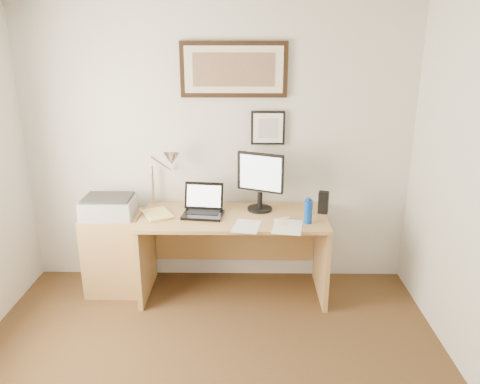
{
  "coord_description": "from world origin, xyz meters",
  "views": [
    {
      "loc": [
        0.26,
        -2.13,
        2.2
      ],
      "look_at": [
        0.21,
        1.43,
        1.03
      ],
      "focal_mm": 35.0,
      "sensor_mm": 36.0,
      "label": 1
    }
  ],
  "objects_px": {
    "desk": "(234,237)",
    "laptop": "(203,208)",
    "water_bottle": "(308,212)",
    "book": "(145,216)",
    "side_cabinet": "(115,253)",
    "lcd_monitor": "(260,179)",
    "printer": "(109,206)"
  },
  "relations": [
    {
      "from": "side_cabinet",
      "to": "book",
      "type": "relative_size",
      "value": 2.52
    },
    {
      "from": "book",
      "to": "laptop",
      "type": "distance_m",
      "value": 0.5
    },
    {
      "from": "water_bottle",
      "to": "printer",
      "type": "relative_size",
      "value": 0.45
    },
    {
      "from": "desk",
      "to": "laptop",
      "type": "xyz_separation_m",
      "value": [
        -0.26,
        -0.05,
        0.29
      ]
    },
    {
      "from": "water_bottle",
      "to": "book",
      "type": "distance_m",
      "value": 1.38
    },
    {
      "from": "side_cabinet",
      "to": "lcd_monitor",
      "type": "relative_size",
      "value": 1.4
    },
    {
      "from": "printer",
      "to": "side_cabinet",
      "type": "bearing_deg",
      "value": 62.13
    },
    {
      "from": "book",
      "to": "lcd_monitor",
      "type": "distance_m",
      "value": 1.04
    },
    {
      "from": "water_bottle",
      "to": "desk",
      "type": "relative_size",
      "value": 0.12
    },
    {
      "from": "water_bottle",
      "to": "laptop",
      "type": "distance_m",
      "value": 0.9
    },
    {
      "from": "water_bottle",
      "to": "lcd_monitor",
      "type": "height_order",
      "value": "lcd_monitor"
    },
    {
      "from": "laptop",
      "to": "printer",
      "type": "height_order",
      "value": "laptop"
    },
    {
      "from": "desk",
      "to": "lcd_monitor",
      "type": "xyz_separation_m",
      "value": [
        0.23,
        0.05,
        0.53
      ]
    },
    {
      "from": "side_cabinet",
      "to": "desk",
      "type": "bearing_deg",
      "value": 1.89
    },
    {
      "from": "laptop",
      "to": "lcd_monitor",
      "type": "xyz_separation_m",
      "value": [
        0.49,
        0.1,
        0.23
      ]
    },
    {
      "from": "book",
      "to": "lcd_monitor",
      "type": "xyz_separation_m",
      "value": [
        0.98,
        0.19,
        0.28
      ]
    },
    {
      "from": "lcd_monitor",
      "to": "printer",
      "type": "bearing_deg",
      "value": -175.36
    },
    {
      "from": "laptop",
      "to": "water_bottle",
      "type": "bearing_deg",
      "value": -12.2
    },
    {
      "from": "water_bottle",
      "to": "desk",
      "type": "xyz_separation_m",
      "value": [
        -0.62,
        0.24,
        -0.33
      ]
    },
    {
      "from": "printer",
      "to": "laptop",
      "type": "bearing_deg",
      "value": 0.22
    },
    {
      "from": "desk",
      "to": "printer",
      "type": "height_order",
      "value": "printer"
    },
    {
      "from": "desk",
      "to": "side_cabinet",
      "type": "bearing_deg",
      "value": -178.11
    },
    {
      "from": "water_bottle",
      "to": "lcd_monitor",
      "type": "xyz_separation_m",
      "value": [
        -0.39,
        0.29,
        0.19
      ]
    },
    {
      "from": "book",
      "to": "printer",
      "type": "xyz_separation_m",
      "value": [
        -0.33,
        0.09,
        0.06
      ]
    },
    {
      "from": "book",
      "to": "laptop",
      "type": "xyz_separation_m",
      "value": [
        0.49,
        0.09,
        0.05
      ]
    },
    {
      "from": "side_cabinet",
      "to": "lcd_monitor",
      "type": "bearing_deg",
      "value": 3.72
    },
    {
      "from": "printer",
      "to": "lcd_monitor",
      "type": "bearing_deg",
      "value": 4.64
    },
    {
      "from": "book",
      "to": "desk",
      "type": "distance_m",
      "value": 0.8
    },
    {
      "from": "desk",
      "to": "laptop",
      "type": "distance_m",
      "value": 0.4
    },
    {
      "from": "side_cabinet",
      "to": "lcd_monitor",
      "type": "height_order",
      "value": "lcd_monitor"
    },
    {
      "from": "lcd_monitor",
      "to": "printer",
      "type": "xyz_separation_m",
      "value": [
        -1.31,
        -0.11,
        -0.22
      ]
    },
    {
      "from": "book",
      "to": "laptop",
      "type": "height_order",
      "value": "laptop"
    }
  ]
}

